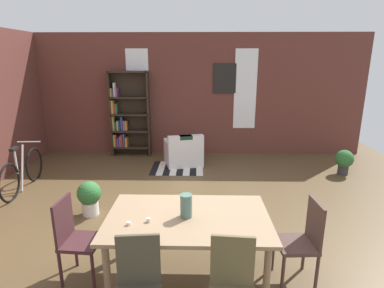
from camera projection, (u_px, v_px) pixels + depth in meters
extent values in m
plane|color=brown|center=(186.00, 230.00, 4.48)|extent=(9.91, 9.91, 0.00)
cube|color=brown|center=(192.00, 95.00, 7.81)|extent=(8.62, 0.12, 3.00)
cube|color=white|center=(138.00, 89.00, 7.73)|extent=(0.55, 0.02, 1.95)
cube|color=white|center=(245.00, 90.00, 7.68)|extent=(0.55, 0.02, 1.95)
cube|color=#927558|center=(188.00, 218.00, 3.29)|extent=(1.73, 1.08, 0.04)
cylinder|color=#927558|center=(107.00, 276.00, 2.99)|extent=(0.07, 0.07, 0.73)
cylinder|color=#927558|center=(267.00, 278.00, 2.96)|extent=(0.07, 0.07, 0.73)
cylinder|color=#927558|center=(127.00, 228.00, 3.84)|extent=(0.07, 0.07, 0.73)
cylinder|color=#927558|center=(252.00, 229.00, 3.80)|extent=(0.07, 0.07, 0.73)
cylinder|color=#4C7266|center=(186.00, 206.00, 3.26)|extent=(0.13, 0.13, 0.25)
cylinder|color=silver|center=(149.00, 220.00, 3.18)|extent=(0.04, 0.04, 0.04)
cylinder|color=silver|center=(129.00, 223.00, 3.12)|extent=(0.04, 0.04, 0.03)
cube|color=#433E30|center=(139.00, 260.00, 2.69)|extent=(0.38, 0.07, 0.50)
cube|color=#3F2124|center=(82.00, 242.00, 3.40)|extent=(0.43, 0.43, 0.04)
cube|color=#3F2124|center=(63.00, 221.00, 3.35)|extent=(0.06, 0.38, 0.50)
cylinder|color=#3F2124|center=(93.00, 272.00, 3.27)|extent=(0.04, 0.04, 0.43)
cylinder|color=#3F2124|center=(105.00, 252.00, 3.62)|extent=(0.04, 0.04, 0.43)
cylinder|color=#3F2124|center=(60.00, 270.00, 3.30)|extent=(0.04, 0.04, 0.43)
cylinder|color=#3F2124|center=(76.00, 250.00, 3.65)|extent=(0.04, 0.04, 0.43)
cube|color=brown|center=(232.00, 262.00, 2.67)|extent=(0.38, 0.06, 0.50)
cube|color=#4A322D|center=(296.00, 244.00, 3.35)|extent=(0.42, 0.42, 0.04)
cube|color=#4A322D|center=(315.00, 223.00, 3.29)|extent=(0.05, 0.38, 0.50)
cylinder|color=#4A322D|center=(273.00, 253.00, 3.58)|extent=(0.04, 0.04, 0.43)
cylinder|color=#4A322D|center=(283.00, 274.00, 3.23)|extent=(0.04, 0.04, 0.43)
cylinder|color=#4A322D|center=(304.00, 253.00, 3.59)|extent=(0.04, 0.04, 0.43)
cylinder|color=#4A322D|center=(317.00, 274.00, 3.25)|extent=(0.04, 0.04, 0.43)
cube|color=#2D2319|center=(112.00, 114.00, 7.72)|extent=(0.04, 0.30, 2.11)
cube|color=#2D2319|center=(149.00, 114.00, 7.70)|extent=(0.04, 0.30, 2.11)
cube|color=#2D2319|center=(132.00, 113.00, 7.85)|extent=(0.97, 0.01, 2.11)
cube|color=#2D2319|center=(132.00, 147.00, 7.93)|extent=(0.93, 0.30, 0.04)
cube|color=gold|center=(115.00, 140.00, 7.90)|extent=(0.05, 0.20, 0.30)
cube|color=#B22D28|center=(117.00, 140.00, 7.89)|extent=(0.03, 0.22, 0.32)
cube|color=#284C8C|center=(119.00, 142.00, 7.91)|extent=(0.04, 0.18, 0.22)
cube|color=#8C4C8C|center=(121.00, 141.00, 7.90)|extent=(0.04, 0.17, 0.27)
cube|color=#B22D28|center=(123.00, 140.00, 7.89)|extent=(0.04, 0.24, 0.31)
cube|color=#284C8C|center=(125.00, 140.00, 7.89)|extent=(0.04, 0.22, 0.33)
cube|color=orange|center=(127.00, 142.00, 7.90)|extent=(0.05, 0.23, 0.23)
cube|color=#2D2319|center=(131.00, 131.00, 7.82)|extent=(0.93, 0.30, 0.04)
cube|color=gold|center=(114.00, 123.00, 7.78)|extent=(0.04, 0.17, 0.36)
cube|color=#284C8C|center=(116.00, 126.00, 7.79)|extent=(0.03, 0.20, 0.22)
cube|color=gold|center=(118.00, 125.00, 7.79)|extent=(0.04, 0.19, 0.24)
cube|color=#284C8C|center=(120.00, 125.00, 7.79)|extent=(0.03, 0.21, 0.25)
cube|color=#284C8C|center=(122.00, 123.00, 7.77)|extent=(0.05, 0.17, 0.36)
cube|color=#8C4C8C|center=(124.00, 125.00, 7.79)|extent=(0.05, 0.18, 0.24)
cube|color=orange|center=(126.00, 125.00, 7.79)|extent=(0.05, 0.17, 0.24)
cube|color=#2D2319|center=(130.00, 114.00, 7.71)|extent=(0.93, 0.30, 0.04)
cube|color=gold|center=(113.00, 107.00, 7.67)|extent=(0.05, 0.20, 0.33)
cube|color=#B22D28|center=(115.00, 108.00, 7.68)|extent=(0.04, 0.21, 0.25)
cube|color=#33724C|center=(117.00, 108.00, 7.68)|extent=(0.03, 0.18, 0.25)
cube|color=#2D2319|center=(129.00, 97.00, 7.60)|extent=(0.93, 0.30, 0.04)
cube|color=gold|center=(112.00, 92.00, 7.57)|extent=(0.03, 0.20, 0.20)
cube|color=#4C4C51|center=(113.00, 92.00, 7.57)|extent=(0.03, 0.21, 0.21)
cube|color=white|center=(115.00, 90.00, 7.56)|extent=(0.04, 0.16, 0.33)
cube|color=#8C4C8C|center=(117.00, 92.00, 7.57)|extent=(0.04, 0.22, 0.21)
cube|color=#2D2319|center=(128.00, 72.00, 7.44)|extent=(0.93, 0.30, 0.04)
cube|color=silver|center=(183.00, 155.00, 7.28)|extent=(0.97, 0.97, 0.40)
cube|color=silver|center=(186.00, 143.00, 6.88)|extent=(0.81, 0.35, 0.35)
cube|color=silver|center=(197.00, 143.00, 7.29)|extent=(0.29, 0.73, 0.15)
cube|color=silver|center=(168.00, 145.00, 7.14)|extent=(0.29, 0.73, 0.15)
cube|color=#19382D|center=(186.00, 137.00, 6.85)|extent=(0.31, 0.23, 0.08)
torus|color=black|center=(9.00, 183.00, 5.33)|extent=(0.09, 0.69, 0.69)
torus|color=black|center=(34.00, 164.00, 6.27)|extent=(0.09, 0.69, 0.69)
cylinder|color=silver|center=(22.00, 168.00, 5.77)|extent=(0.06, 0.31, 0.84)
cylinder|color=silver|center=(16.00, 162.00, 5.56)|extent=(0.04, 0.04, 0.45)
cube|color=black|center=(14.00, 149.00, 5.49)|extent=(0.09, 0.21, 0.05)
cylinder|color=silver|center=(29.00, 142.00, 6.04)|extent=(0.44, 0.05, 0.02)
cylinder|color=#333338|center=(343.00, 170.00, 6.61)|extent=(0.21, 0.21, 0.20)
sphere|color=#2D6B33|center=(344.00, 159.00, 6.54)|extent=(0.37, 0.37, 0.37)
cylinder|color=silver|center=(90.00, 208.00, 4.90)|extent=(0.25, 0.25, 0.22)
sphere|color=#2D6B33|center=(89.00, 193.00, 4.83)|extent=(0.37, 0.37, 0.37)
cube|color=black|center=(155.00, 168.00, 7.01)|extent=(0.14, 0.94, 0.01)
cube|color=silver|center=(161.00, 168.00, 7.01)|extent=(0.14, 0.94, 0.01)
cube|color=black|center=(168.00, 168.00, 7.00)|extent=(0.14, 0.94, 0.01)
cube|color=silver|center=(174.00, 168.00, 7.00)|extent=(0.14, 0.94, 0.01)
cube|color=black|center=(180.00, 168.00, 7.00)|extent=(0.14, 0.94, 0.01)
cube|color=silver|center=(187.00, 168.00, 7.00)|extent=(0.14, 0.94, 0.01)
cube|color=black|center=(193.00, 168.00, 6.99)|extent=(0.14, 0.94, 0.01)
cube|color=silver|center=(200.00, 168.00, 6.99)|extent=(0.14, 0.94, 0.01)
cube|color=black|center=(225.00, 78.00, 7.61)|extent=(0.56, 0.03, 0.72)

